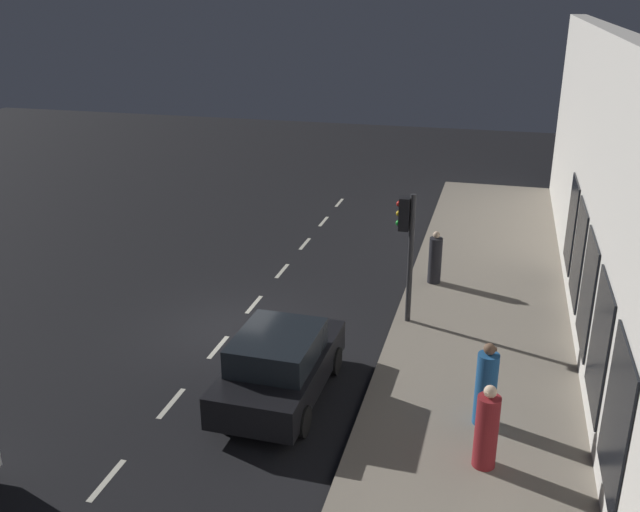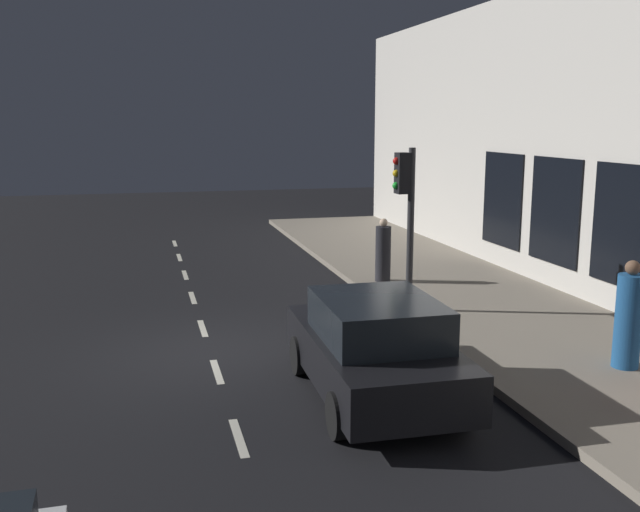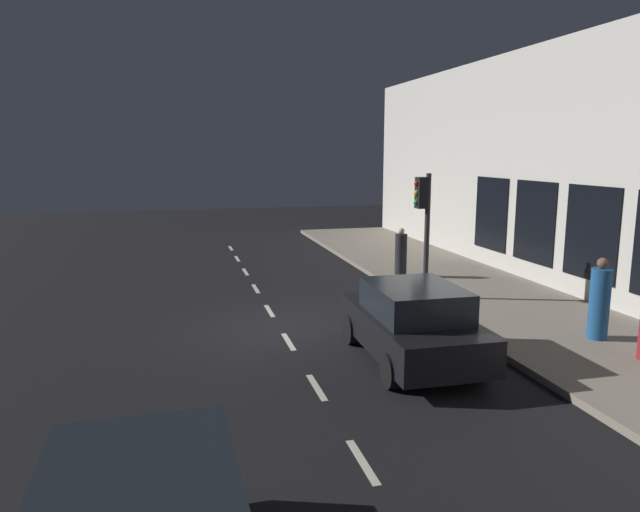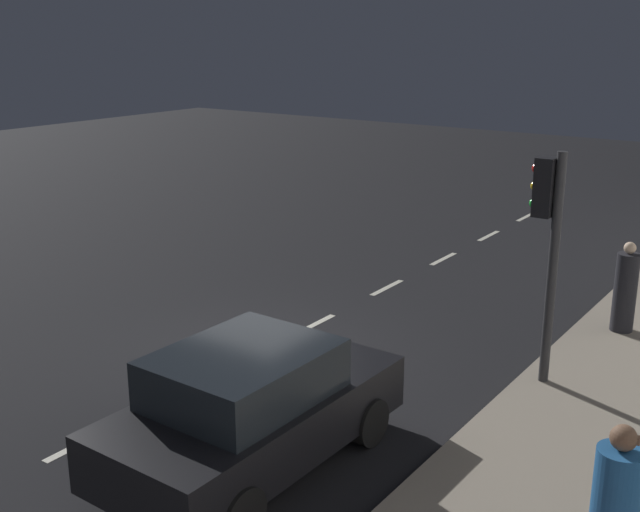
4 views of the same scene
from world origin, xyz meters
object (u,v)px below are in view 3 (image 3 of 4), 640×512
Objects in this scene: parked_car_0 at (412,323)px; pedestrian_2 at (401,254)px; traffic_light at (424,213)px; pedestrian_1 at (599,302)px.

parked_car_0 is 2.55× the size of pedestrian_2.
pedestrian_1 is (2.24, -4.25, -1.54)m from traffic_light.
traffic_light is at bearing 64.61° from parked_car_0.
pedestrian_1 is 7.22m from pedestrian_2.
pedestrian_2 is (-1.74, 7.01, -0.09)m from pedestrian_1.
traffic_light reaches higher than pedestrian_1.
traffic_light reaches higher than pedestrian_2.
parked_car_0 is (-2.06, -4.15, -1.72)m from traffic_light.
traffic_light is 3.25m from pedestrian_2.
traffic_light is at bearing -164.72° from pedestrian_1.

